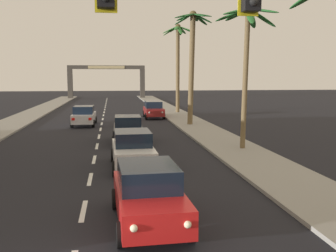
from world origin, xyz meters
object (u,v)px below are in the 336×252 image
at_px(sedan_lead_at_stop_bar, 148,194).
at_px(sedan_fifth_in_queue, 128,129).
at_px(sedan_third_in_queue, 133,149).
at_px(sedan_oncoming_far, 84,116).
at_px(palm_right_third, 192,50).
at_px(palm_right_second, 246,40).
at_px(palm_right_farthest, 178,54).
at_px(town_gateway_arch, 107,77).
at_px(traffic_signal_mast, 198,18).
at_px(sedan_parked_nearest_kerb, 153,110).

xyz_separation_m(sedan_lead_at_stop_bar, sedan_fifth_in_queue, (-0.01, 13.80, 0.00)).
bearing_deg(sedan_third_in_queue, sedan_oncoming_far, 101.52).
bearing_deg(sedan_third_in_queue, palm_right_third, 68.53).
bearing_deg(palm_right_second, sedan_third_in_queue, -152.77).
relative_size(palm_right_second, palm_right_farthest, 0.81).
distance_m(sedan_third_in_queue, town_gateway_arch, 58.18).
xyz_separation_m(sedan_lead_at_stop_bar, town_gateway_arch, (-1.91, 64.95, 3.25)).
bearing_deg(palm_right_farthest, town_gateway_arch, 104.63).
distance_m(palm_right_second, town_gateway_arch, 55.40).
height_order(palm_right_second, palm_right_third, palm_right_third).
xyz_separation_m(traffic_signal_mast, town_gateway_arch, (-2.60, 68.09, -1.14)).
height_order(palm_right_second, palm_right_farthest, palm_right_farthest).
bearing_deg(palm_right_third, sedan_oncoming_far, 171.00).
bearing_deg(sedan_fifth_in_queue, sedan_lead_at_stop_bar, -89.97).
relative_size(traffic_signal_mast, sedan_oncoming_far, 2.51).
bearing_deg(sedan_lead_at_stop_bar, palm_right_second, 58.04).
relative_size(traffic_signal_mast, palm_right_farthest, 1.13).
bearing_deg(sedan_oncoming_far, sedan_third_in_queue, -78.48).
height_order(sedan_fifth_in_queue, town_gateway_arch, town_gateway_arch).
xyz_separation_m(sedan_oncoming_far, palm_right_third, (9.05, -1.43, 5.45)).
bearing_deg(sedan_parked_nearest_kerb, traffic_signal_mast, -94.49).
bearing_deg(sedan_oncoming_far, sedan_lead_at_stop_bar, -81.71).
xyz_separation_m(sedan_lead_at_stop_bar, sedan_parked_nearest_kerb, (3.15, 28.23, 0.00)).
height_order(sedan_oncoming_far, palm_right_second, palm_right_second).
distance_m(palm_right_farthest, town_gateway_arch, 33.15).
height_order(sedan_third_in_queue, palm_right_farthest, palm_right_farthest).
distance_m(sedan_fifth_in_queue, sedan_parked_nearest_kerb, 14.78).
distance_m(sedan_fifth_in_queue, sedan_oncoming_far, 9.79).
xyz_separation_m(sedan_lead_at_stop_bar, sedan_oncoming_far, (-3.35, 23.00, 0.00)).
bearing_deg(sedan_third_in_queue, palm_right_second, 27.23).
relative_size(traffic_signal_mast, sedan_parked_nearest_kerb, 2.52).
height_order(sedan_fifth_in_queue, palm_right_farthest, palm_right_farthest).
bearing_deg(palm_right_farthest, sedan_parked_nearest_kerb, -124.69).
bearing_deg(sedan_lead_at_stop_bar, palm_right_third, 75.20).
bearing_deg(palm_right_third, sedan_parked_nearest_kerb, 110.89).
xyz_separation_m(sedan_third_in_queue, sedan_oncoming_far, (-3.28, 16.10, 0.00)).
bearing_deg(palm_right_second, town_gateway_arch, 98.60).
bearing_deg(palm_right_third, sedan_fifth_in_queue, -126.29).
xyz_separation_m(sedan_oncoming_far, palm_right_farthest, (9.79, 9.98, 5.86)).
distance_m(sedan_lead_at_stop_bar, sedan_fifth_in_queue, 13.80).
distance_m(sedan_lead_at_stop_bar, palm_right_third, 22.96).
xyz_separation_m(traffic_signal_mast, sedan_fifth_in_queue, (-0.70, 16.93, -4.39)).
bearing_deg(sedan_third_in_queue, sedan_parked_nearest_kerb, 81.40).
bearing_deg(palm_right_third, palm_right_second, -86.60).
bearing_deg(town_gateway_arch, sedan_parked_nearest_kerb, -82.15).
height_order(traffic_signal_mast, palm_right_second, palm_right_second).
bearing_deg(sedan_oncoming_far, palm_right_second, -52.74).
bearing_deg(town_gateway_arch, sedan_third_in_queue, -88.19).
bearing_deg(sedan_lead_at_stop_bar, sedan_third_in_queue, 90.59).
height_order(sedan_oncoming_far, palm_right_farthest, palm_right_farthest).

